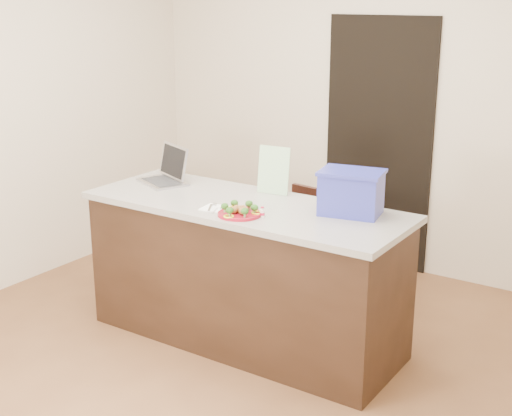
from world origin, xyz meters
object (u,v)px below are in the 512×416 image
Objects in this scene: laptop at (168,172)px; yogurt_bottle at (262,213)px; plate at (240,214)px; napkin at (215,208)px; island at (245,273)px; blue_box at (351,192)px; chair at (307,242)px.

yogurt_bottle is at bearing 5.33° from laptop.
yogurt_bottle is at bearing 20.11° from plate.
laptop is at bearing 152.74° from napkin.
laptop is at bearing 162.11° from yogurt_bottle.
blue_box is at bearing 14.30° from island.
plate is 0.14m from yogurt_bottle.
plate is 0.20m from napkin.
blue_box reaches higher than laptop.
chair is (-0.16, 0.82, -0.46)m from yogurt_bottle.
laptop is (-0.65, 0.34, 0.06)m from napkin.
plate is 0.98m from chair.
island is at bearing 144.45° from yogurt_bottle.
blue_box is 0.47× the size of chair.
blue_box is (0.72, 0.35, 0.13)m from napkin.
yogurt_bottle reaches higher than island.
yogurt_bottle is at bearing 3.44° from napkin.
plate is at bearing -79.76° from chair.
laptop is at bearing 156.93° from plate.
chair is (0.16, 0.84, -0.43)m from napkin.
napkin is 0.74m from laptop.
blue_box is (1.38, 0.02, 0.07)m from laptop.
yogurt_bottle is at bearing -35.55° from island.
island is 14.02× the size of napkin.
napkin is 0.33m from yogurt_bottle.
napkin is 0.36× the size of laptop.
blue_box reaches higher than island.
yogurt_bottle is at bearing -151.12° from blue_box.
plate is at bearing 0.15° from laptop.
chair is at bearing 55.07° from laptop.
blue_box is 0.93m from chair.
plate is 0.63× the size of blue_box.
blue_box is at bearing 26.08° from napkin.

